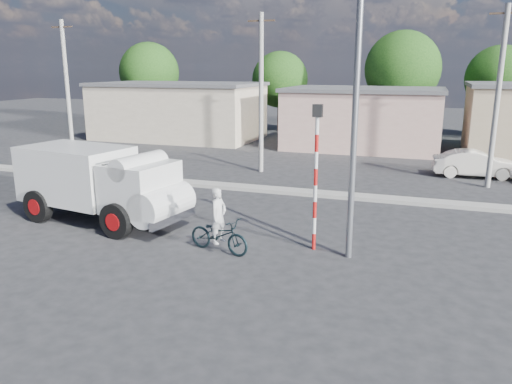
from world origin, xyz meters
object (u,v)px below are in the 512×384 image
(traffic_pole, at_px, (316,165))
(streetlight, at_px, (350,83))
(cyclist, at_px, (219,225))
(car_cream, at_px, (475,164))
(truck, at_px, (102,182))
(bicycle, at_px, (219,235))

(traffic_pole, distance_m, streetlight, 2.56)
(cyclist, distance_m, streetlight, 5.52)
(car_cream, xyz_separation_m, traffic_pole, (-5.40, -12.73, 1.93))
(truck, xyz_separation_m, cyclist, (5.05, -1.43, -0.62))
(car_cream, bearing_deg, bicycle, 145.78)
(cyclist, bearing_deg, car_cream, -16.98)
(truck, xyz_separation_m, bicycle, (5.05, -1.43, -0.92))
(streetlight, bearing_deg, car_cream, 71.12)
(car_cream, distance_m, streetlight, 14.43)
(truck, distance_m, bicycle, 5.33)
(car_cream, relative_size, traffic_pole, 0.93)
(truck, bearing_deg, traffic_pole, 7.15)
(cyclist, relative_size, streetlight, 0.18)
(bicycle, distance_m, streetlight, 5.74)
(bicycle, distance_m, car_cream, 16.03)
(car_cream, bearing_deg, cyclist, 145.78)
(cyclist, bearing_deg, streetlight, -63.63)
(cyclist, xyz_separation_m, car_cream, (8.02, 13.88, -0.16))
(cyclist, height_order, traffic_pole, traffic_pole)
(cyclist, relative_size, car_cream, 0.41)
(bicycle, bearing_deg, cyclist, 0.00)
(cyclist, bearing_deg, bicycle, 0.00)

